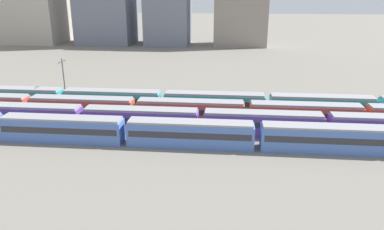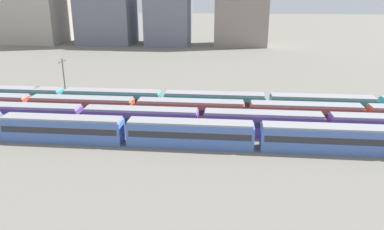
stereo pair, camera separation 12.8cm
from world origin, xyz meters
name	(u,v)px [view 1 (the left image)]	position (x,y,z in m)	size (l,w,h in m)	color
ground_plane	(37,121)	(0.00, 7.80, 0.00)	(600.00, 600.00, 0.00)	slate
train_track_0	(190,133)	(27.11, 0.00, 1.90)	(93.60, 3.06, 3.75)	#4C70BC
train_track_1	(263,124)	(37.69, 5.20, 1.90)	(93.60, 3.06, 3.75)	#6B429E
train_track_2	(190,111)	(26.06, 10.40, 1.90)	(93.60, 3.06, 3.75)	#BC4C38
train_track_3	(267,104)	(39.29, 15.60, 1.90)	(112.50, 3.06, 3.75)	teal
catenary_pole_1	(64,79)	(0.71, 18.45, 4.99)	(0.24, 3.20, 8.91)	#4C4C51
distant_building_2	(168,8)	(7.59, 103.44, 14.26)	(16.84, 20.07, 28.51)	slate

